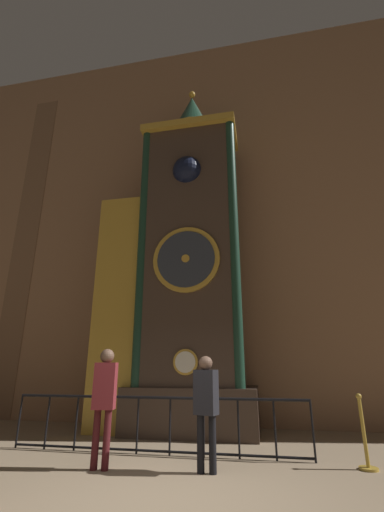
# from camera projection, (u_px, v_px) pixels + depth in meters

# --- Properties ---
(ground_plane) EXTENTS (28.00, 28.00, 0.00)m
(ground_plane) POSITION_uv_depth(u_px,v_px,m) (158.00, 508.00, 3.75)
(ground_plane) COLOR #847056
(cathedral_back_wall) EXTENTS (24.00, 0.32, 12.78)m
(cathedral_back_wall) POSITION_uv_depth(u_px,v_px,m) (212.00, 206.00, 10.93)
(cathedral_back_wall) COLOR #936B4C
(cathedral_back_wall) RESTS_ON ground_plane
(clock_tower) EXTENTS (4.02, 1.83, 9.82)m
(clock_tower) POSITION_uv_depth(u_px,v_px,m) (178.00, 267.00, 9.15)
(clock_tower) COLOR #423328
(clock_tower) RESTS_ON ground_plane
(railing_fence) EXTENTS (5.55, 0.05, 0.96)m
(railing_fence) POSITION_uv_depth(u_px,v_px,m) (154.00, 421.00, 6.20)
(railing_fence) COLOR black
(railing_fence) RESTS_ON ground_plane
(visitor_near) EXTENTS (0.38, 0.28, 1.76)m
(visitor_near) POSITION_uv_depth(u_px,v_px,m) (105.00, 394.00, 5.46)
(visitor_near) COLOR #461518
(visitor_near) RESTS_ON ground_plane
(visitor_far) EXTENTS (0.39, 0.31, 1.64)m
(visitor_far) POSITION_uv_depth(u_px,v_px,m) (206.00, 400.00, 5.27)
(visitor_far) COLOR black
(visitor_far) RESTS_ON ground_plane
(stanchion_post) EXTENTS (0.28, 0.28, 1.08)m
(stanchion_post) POSITION_uv_depth(u_px,v_px,m) (365.00, 444.00, 5.25)
(stanchion_post) COLOR #B28E33
(stanchion_post) RESTS_ON ground_plane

